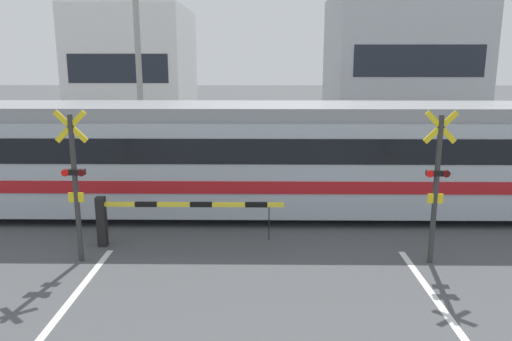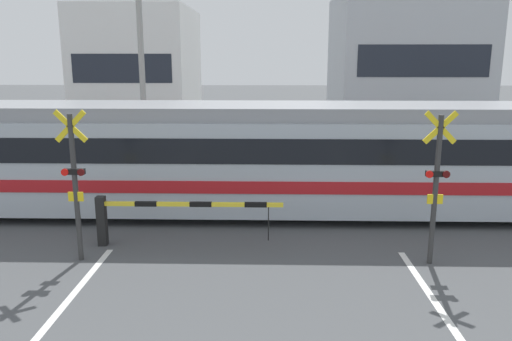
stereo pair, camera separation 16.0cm
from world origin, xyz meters
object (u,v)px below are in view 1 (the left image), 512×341
Objects in this scene: crossing_signal_left at (75,180)px; commuter_train at (193,155)px; crossing_barrier_far at (329,163)px; crossing_signal_right at (436,181)px; crossing_barrier_near at (150,213)px; pedestrian at (241,145)px.

commuter_train is at bearing 61.49° from crossing_signal_left.
commuter_train reaches higher than crossing_barrier_far.
crossing_signal_left and crossing_signal_right have the same top height.
crossing_signal_left is (-1.95, -3.59, 0.16)m from commuter_train.
crossing_signal_left is at bearing -146.64° from crossing_barrier_near.
pedestrian is (-3.11, 3.11, 0.08)m from crossing_barrier_far.
crossing_barrier_far is 4.40m from pedestrian.
crossing_barrier_near is at bearing -101.09° from pedestrian.
crossing_barrier_near is 7.45m from crossing_barrier_far.
commuter_train reaches higher than pedestrian.
pedestrian is at bearing 78.91° from crossing_barrier_near.
crossing_barrier_near is (-0.62, -2.72, -0.83)m from commuter_train.
crossing_signal_left reaches higher than crossing_barrier_near.
crossing_barrier_far is 9.04m from crossing_signal_left.
crossing_barrier_far is at bearing 49.58° from crossing_barrier_near.
commuter_train is 5.13× the size of crossing_barrier_far.
crossing_signal_left is at bearing 180.00° from crossing_signal_right.
commuter_train is 5.13× the size of crossing_barrier_near.
crossing_signal_left reaches higher than pedestrian.
crossing_signal_right is (5.53, -3.59, 0.16)m from commuter_train.
pedestrian is at bearing 114.68° from crossing_signal_right.
commuter_train is 6.60m from crossing_signal_right.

